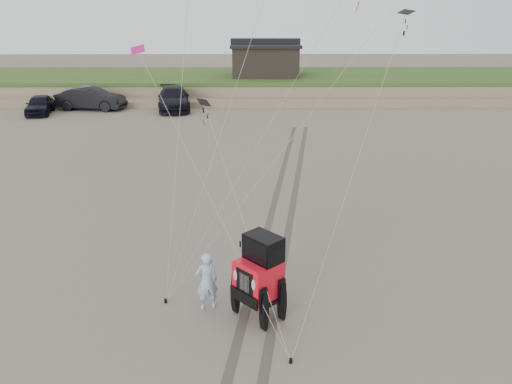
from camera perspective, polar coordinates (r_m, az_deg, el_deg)
ground at (r=13.50m, az=-3.73°, el=-14.96°), size 160.00×160.00×0.00m
dune_ridge at (r=49.00m, az=-1.37°, el=12.20°), size 160.00×14.25×1.73m
cabin at (r=48.22m, az=1.06°, el=14.96°), size 6.40×5.40×3.35m
truck_a at (r=42.49m, az=-23.50°, el=9.14°), size 2.47×4.48×1.44m
truck_b at (r=42.86m, az=-18.36°, el=10.11°), size 5.67×2.70×1.79m
truck_c at (r=41.40m, az=-9.39°, el=10.50°), size 3.39×6.36×1.75m
jeep at (r=13.31m, az=0.28°, el=-10.68°), size 5.11×5.00×1.86m
man at (r=13.76m, az=-5.65°, el=-10.11°), size 0.70×0.57×1.68m
stake_main at (r=14.54m, az=-10.29°, el=-12.15°), size 0.08×0.08×0.12m
stake_aux at (r=12.29m, az=3.99°, el=-18.69°), size 0.08×0.08×0.12m
tire_tracks at (r=20.57m, az=3.04°, el=-1.91°), size 5.22×29.74×0.01m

